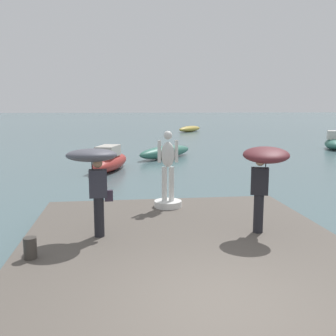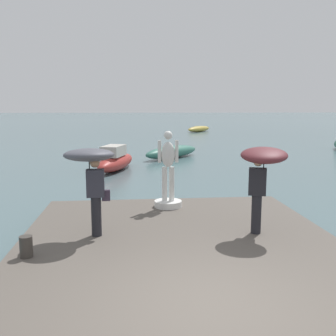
# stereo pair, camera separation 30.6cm
# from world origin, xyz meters

# --- Properties ---
(ground_plane) EXTENTS (400.00, 400.00, 0.00)m
(ground_plane) POSITION_xyz_m (0.00, 40.00, 0.00)
(ground_plane) COLOR #4C666B
(pier) EXTENTS (6.84, 9.51, 0.40)m
(pier) POSITION_xyz_m (0.00, 1.76, 0.20)
(pier) COLOR #564F47
(pier) RESTS_ON ground
(statue_white_figure) EXTENTS (0.78, 0.78, 2.16)m
(statue_white_figure) POSITION_xyz_m (0.02, 5.52, 1.17)
(statue_white_figure) COLOR silver
(statue_white_figure) RESTS_ON pier
(onlooker_left) EXTENTS (1.12, 1.13, 1.96)m
(onlooker_left) POSITION_xyz_m (-1.87, 3.21, 1.97)
(onlooker_left) COLOR black
(onlooker_left) RESTS_ON pier
(onlooker_right) EXTENTS (1.30, 1.32, 1.98)m
(onlooker_right) POSITION_xyz_m (1.85, 3.02, 1.94)
(onlooker_right) COLOR black
(onlooker_right) RESTS_ON pier
(mooring_bollard) EXTENTS (0.24, 0.24, 0.41)m
(mooring_bollard) POSITION_xyz_m (-3.00, 2.06, 0.60)
(mooring_bollard) COLOR #38332D
(mooring_bollard) RESTS_ON pier
(boat_mid) EXTENTS (2.37, 4.57, 1.30)m
(boat_mid) POSITION_xyz_m (-1.80, 14.71, 0.50)
(boat_mid) COLOR #9E2D28
(boat_mid) RESTS_ON ground
(boat_far) EXTENTS (4.35, 5.19, 0.76)m
(boat_far) POSITION_xyz_m (8.08, 45.79, 0.38)
(boat_far) COLOR #B2993D
(boat_far) RESTS_ON ground
(boat_leftward) EXTENTS (4.29, 4.44, 0.77)m
(boat_leftward) POSITION_xyz_m (1.62, 19.32, 0.39)
(boat_leftward) COLOR #336B5B
(boat_leftward) RESTS_ON ground
(boat_rightward) EXTENTS (2.77, 3.80, 1.41)m
(boat_rightward) POSITION_xyz_m (15.24, 22.86, 0.50)
(boat_rightward) COLOR #336B5B
(boat_rightward) RESTS_ON ground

